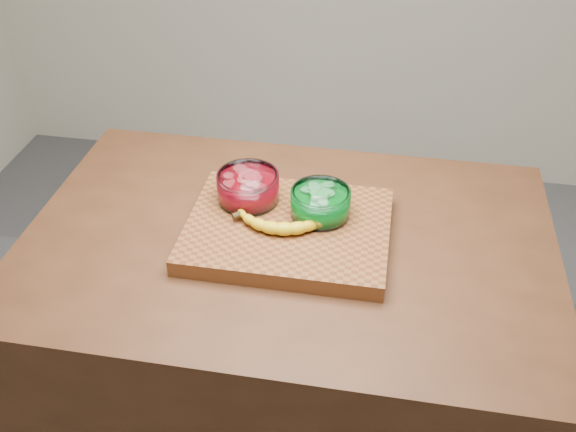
# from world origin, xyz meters

# --- Properties ---
(counter) EXTENTS (1.20, 0.80, 0.90)m
(counter) POSITION_xyz_m (0.00, 0.00, 0.45)
(counter) COLOR #482815
(counter) RESTS_ON ground
(cutting_board) EXTENTS (0.45, 0.35, 0.04)m
(cutting_board) POSITION_xyz_m (0.00, 0.00, 0.92)
(cutting_board) COLOR brown
(cutting_board) RESTS_ON counter
(bowl_red) EXTENTS (0.14, 0.14, 0.07)m
(bowl_red) POSITION_xyz_m (-0.11, 0.07, 0.97)
(bowl_red) COLOR white
(bowl_red) RESTS_ON cutting_board
(bowl_green) EXTENTS (0.13, 0.13, 0.06)m
(bowl_green) POSITION_xyz_m (0.07, 0.05, 0.97)
(bowl_green) COLOR white
(bowl_green) RESTS_ON cutting_board
(banana) EXTENTS (0.24, 0.12, 0.03)m
(banana) POSITION_xyz_m (-0.01, -0.01, 0.96)
(banana) COLOR gold
(banana) RESTS_ON cutting_board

